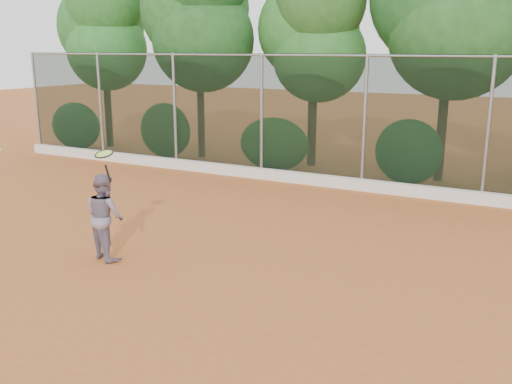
% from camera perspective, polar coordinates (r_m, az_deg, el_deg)
% --- Properties ---
extents(ground, '(80.00, 80.00, 0.00)m').
position_cam_1_polar(ground, '(9.31, -2.92, -8.83)').
color(ground, '#B35F2A').
rests_on(ground, ground).
extents(concrete_curb, '(24.00, 0.20, 0.30)m').
position_cam_1_polar(concrete_curb, '(15.24, 10.30, 0.74)').
color(concrete_curb, silver).
rests_on(concrete_curb, ground).
extents(tennis_player, '(0.89, 0.79, 1.53)m').
position_cam_1_polar(tennis_player, '(10.36, -14.86, -2.38)').
color(tennis_player, slate).
rests_on(tennis_player, ground).
extents(chainlink_fence, '(24.09, 0.09, 3.50)m').
position_cam_1_polar(chainlink_fence, '(15.11, 10.80, 7.19)').
color(chainlink_fence, black).
rests_on(chainlink_fence, ground).
extents(foliage_backdrop, '(23.70, 3.63, 7.55)m').
position_cam_1_polar(foliage_backdrop, '(17.07, 11.46, 16.50)').
color(foliage_backdrop, '#3D2B17').
rests_on(foliage_backdrop, ground).
extents(tennis_racket, '(0.32, 0.32, 0.57)m').
position_cam_1_polar(tennis_racket, '(9.84, -14.91, 3.49)').
color(tennis_racket, black).
rests_on(tennis_racket, ground).
extents(tennis_ball_in_flight, '(0.07, 0.07, 0.07)m').
position_cam_1_polar(tennis_ball_in_flight, '(11.26, -24.20, 3.83)').
color(tennis_ball_in_flight, '#AFCB2E').
rests_on(tennis_ball_in_flight, ground).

